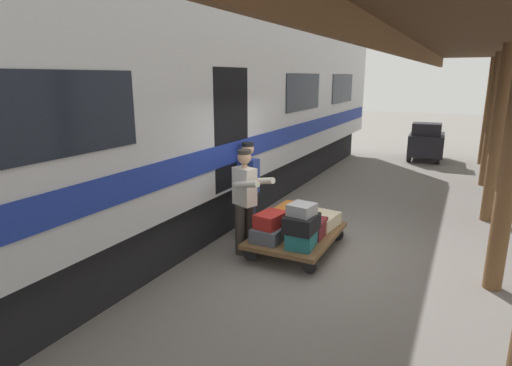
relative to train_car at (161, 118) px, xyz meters
The scene contains 15 objects.
ground_plane 3.85m from the train_car, behind, with size 60.00×60.00×0.00m, color slate.
train_car is the anchor object (origin of this frame).
luggage_cart 3.24m from the train_car, behind, with size 1.21×1.79×0.30m.
suitcase_orange_carryall 2.96m from the train_car, 168.32° to the right, with size 0.50×0.63×0.29m, color #CC6B23.
suitcase_yellow_case 2.92m from the train_car, behind, with size 0.38×0.58×0.27m, color gold.
suitcase_cream_canvas 3.43m from the train_car, behind, with size 0.46×0.64×0.21m, color beige.
suitcase_teal_softside 3.42m from the train_car, behind, with size 0.38×0.53×0.24m, color #1E666B.
suitcase_slate_roller 2.97m from the train_car, 168.70° to the left, with size 0.44×0.55×0.22m, color #4C515B.
suitcase_maroon_trunk 3.38m from the train_car, behind, with size 0.37×0.52×0.27m, color maroon.
suitcase_black_hardshell 3.31m from the train_car, behind, with size 0.43×0.54×0.25m, color black.
suitcase_gray_aluminum 3.22m from the train_car, behind, with size 0.35×0.36×0.17m, color #9EA0A5.
suitcase_red_plastic 2.85m from the train_car, 169.60° to the left, with size 0.35×0.50×0.22m, color #AD231E.
porter_in_overalls 2.02m from the train_car, behind, with size 0.69×0.46×1.70m.
porter_by_door 2.34m from the train_car, 166.83° to the left, with size 0.73×0.58×1.70m.
baggage_tug 10.07m from the train_car, 112.55° to the right, with size 1.19×1.75×1.30m.
Camera 1 is at (-1.77, 6.13, 2.81)m, focal length 29.57 mm.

